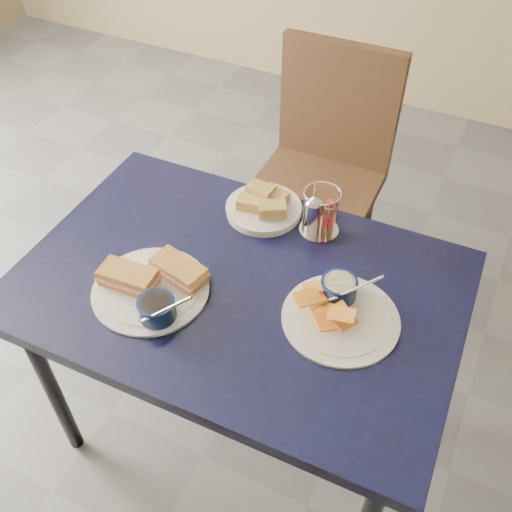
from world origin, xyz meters
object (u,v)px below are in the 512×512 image
at_px(plantain_plate, 339,307).
at_px(chair_far, 325,158).
at_px(sandwich_plate, 153,286).
at_px(dining_table, 239,301).
at_px(condiment_caddy, 319,214).
at_px(bread_basket, 264,206).

bearing_deg(plantain_plate, chair_far, 111.93).
bearing_deg(sandwich_plate, dining_table, 35.31).
relative_size(chair_far, condiment_caddy, 7.03).
bearing_deg(sandwich_plate, plantain_plate, 18.09).
distance_m(dining_table, chair_far, 0.88).
xyz_separation_m(dining_table, bread_basket, (-0.06, 0.27, 0.10)).
bearing_deg(condiment_caddy, chair_far, 107.55).
height_order(dining_table, chair_far, chair_far).
relative_size(dining_table, condiment_caddy, 8.31).
distance_m(dining_table, bread_basket, 0.29).
xyz_separation_m(dining_table, condiment_caddy, (0.11, 0.27, 0.13)).
bearing_deg(plantain_plate, sandwich_plate, -161.91).
bearing_deg(plantain_plate, condiment_caddy, 121.35).
distance_m(chair_far, plantain_plate, 0.94).
xyz_separation_m(dining_table, chair_far, (-0.08, 0.87, -0.13)).
relative_size(plantain_plate, condiment_caddy, 2.07).
bearing_deg(chair_far, dining_table, -84.54).
height_order(chair_far, bread_basket, chair_far).
distance_m(bread_basket, condiment_caddy, 0.17).
relative_size(sandwich_plate, plantain_plate, 1.10).
xyz_separation_m(dining_table, plantain_plate, (0.26, 0.02, 0.09)).
xyz_separation_m(chair_far, condiment_caddy, (0.19, -0.60, 0.26)).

